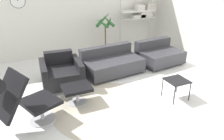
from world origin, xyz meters
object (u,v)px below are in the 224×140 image
object	(u,v)px
shelf_unit	(142,12)
couch_low	(112,64)
side_table	(177,82)
potted_plant	(105,35)
ottoman	(77,90)
lounge_chair	(16,95)
armchair_red	(62,74)
couch_second	(159,55)

from	to	relation	value
shelf_unit	couch_low	bearing A→B (deg)	-138.32
shelf_unit	side_table	bearing A→B (deg)	-109.11
side_table	potted_plant	bearing A→B (deg)	94.73
ottoman	potted_plant	size ratio (longest dim) A/B	0.42
side_table	lounge_chair	bearing A→B (deg)	175.81
lounge_chair	couch_low	distance (m)	2.68
lounge_chair	side_table	size ratio (longest dim) A/B	2.77
lounge_chair	armchair_red	xyz separation A→B (m)	(0.93, 1.30, -0.38)
lounge_chair	side_table	bearing A→B (deg)	63.17
lounge_chair	armchair_red	bearing A→B (deg)	121.78
couch_low	side_table	xyz separation A→B (m)	(0.65, -1.67, 0.12)
ottoman	armchair_red	size ratio (longest dim) A/B	0.58
lounge_chair	ottoman	distance (m)	1.18
couch_low	shelf_unit	xyz separation A→B (m)	(1.77, 1.58, 0.93)
ottoman	shelf_unit	distance (m)	4.04
lounge_chair	side_table	world-z (taller)	lounge_chair
potted_plant	shelf_unit	bearing A→B (deg)	8.91
lounge_chair	couch_second	bearing A→B (deg)	89.40
lounge_chair	potted_plant	size ratio (longest dim) A/B	0.90
couch_second	shelf_unit	distance (m)	1.83
side_table	shelf_unit	xyz separation A→B (m)	(1.12, 3.24, 0.80)
armchair_red	ottoman	bearing A→B (deg)	100.00
ottoman	couch_low	distance (m)	1.57
ottoman	couch_second	distance (m)	2.84
couch_second	shelf_unit	size ratio (longest dim) A/B	0.69
armchair_red	side_table	world-z (taller)	armchair_red
armchair_red	shelf_unit	distance (m)	3.63
ottoman	potted_plant	bearing A→B (deg)	56.41
side_table	shelf_unit	distance (m)	3.53
ottoman	couch_second	xyz separation A→B (m)	(2.63, 1.05, -0.03)
armchair_red	couch_low	bearing A→B (deg)	-169.72
lounge_chair	ottoman	bearing A→B (deg)	90.00
couch_low	lounge_chair	bearing A→B (deg)	27.18
couch_low	side_table	bearing A→B (deg)	105.21
couch_low	side_table	size ratio (longest dim) A/B	3.65
ottoman	couch_second	world-z (taller)	couch_second
ottoman	side_table	xyz separation A→B (m)	(1.84, -0.64, 0.09)
lounge_chair	ottoman	size ratio (longest dim) A/B	2.15
lounge_chair	couch_second	world-z (taller)	lounge_chair
potted_plant	shelf_unit	xyz separation A→B (m)	(1.37, 0.22, 0.56)
lounge_chair	couch_second	distance (m)	3.98
couch_low	potted_plant	xyz separation A→B (m)	(0.40, 1.36, 0.37)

